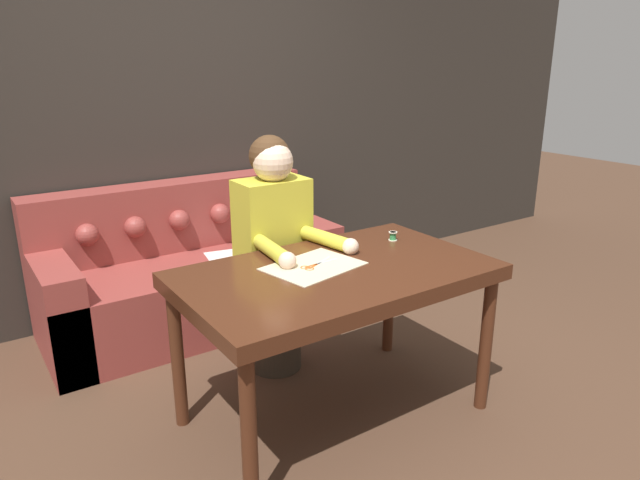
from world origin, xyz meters
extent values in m
plane|color=#4C3323|center=(0.00, 0.00, 0.00)|extent=(16.00, 16.00, 0.00)
cube|color=#2D2823|center=(0.00, 1.73, 1.30)|extent=(8.00, 0.06, 2.60)
cube|color=#472314|center=(0.10, -0.01, 0.72)|extent=(1.38, 0.82, 0.07)
cylinder|color=#472314|center=(-0.53, -0.36, 0.34)|extent=(0.06, 0.06, 0.68)
cylinder|color=#472314|center=(0.73, -0.36, 0.34)|extent=(0.06, 0.06, 0.68)
cylinder|color=#472314|center=(-0.53, 0.34, 0.34)|extent=(0.06, 0.06, 0.68)
cylinder|color=#472314|center=(0.73, 0.34, 0.34)|extent=(0.06, 0.06, 0.68)
cube|color=brown|center=(-0.07, 1.29, 0.22)|extent=(1.80, 0.78, 0.44)
cube|color=brown|center=(-0.07, 1.57, 0.66)|extent=(1.80, 0.22, 0.44)
cube|color=brown|center=(-0.87, 1.29, 0.30)|extent=(0.20, 0.78, 0.60)
cube|color=brown|center=(0.73, 1.29, 0.30)|extent=(0.20, 0.78, 0.60)
sphere|color=brown|center=(-0.63, 1.44, 0.66)|extent=(0.13, 0.13, 0.13)
sphere|color=brown|center=(-0.35, 1.44, 0.66)|extent=(0.13, 0.13, 0.13)
sphere|color=brown|center=(-0.07, 1.44, 0.66)|extent=(0.13, 0.13, 0.13)
sphere|color=brown|center=(0.21, 1.44, 0.66)|extent=(0.13, 0.13, 0.13)
sphere|color=brown|center=(0.49, 1.44, 0.66)|extent=(0.13, 0.13, 0.13)
cube|color=white|center=(0.18, 1.19, 0.44)|extent=(0.38, 0.33, 0.00)
cylinder|color=#33281E|center=(0.10, 0.54, 0.24)|extent=(0.28, 0.28, 0.47)
cube|color=gold|center=(0.10, 0.54, 0.76)|extent=(0.36, 0.22, 0.59)
sphere|color=beige|center=(0.10, 0.52, 1.15)|extent=(0.20, 0.20, 0.20)
sphere|color=#472D19|center=(0.10, 0.55, 1.17)|extent=(0.21, 0.21, 0.21)
cylinder|color=gold|center=(-0.06, 0.27, 0.79)|extent=(0.10, 0.33, 0.07)
sphere|color=beige|center=(-0.07, 0.11, 0.79)|extent=(0.08, 0.08, 0.08)
cylinder|color=gold|center=(0.25, 0.27, 0.79)|extent=(0.12, 0.33, 0.07)
sphere|color=beige|center=(0.27, 0.11, 0.79)|extent=(0.08, 0.08, 0.08)
cube|color=beige|center=(0.03, 0.06, 0.75)|extent=(0.46, 0.38, 0.00)
cube|color=silver|center=(0.11, 0.10, 0.75)|extent=(0.11, 0.06, 0.00)
cube|color=#D1511E|center=(0.03, 0.06, 0.75)|extent=(0.07, 0.04, 0.00)
torus|color=#D1511E|center=(-0.01, 0.04, 0.75)|extent=(0.04, 0.04, 0.01)
cube|color=silver|center=(0.12, 0.08, 0.75)|extent=(0.11, 0.02, 0.00)
cube|color=#D1511E|center=(0.02, 0.07, 0.75)|extent=(0.07, 0.02, 0.00)
torus|color=#D1511E|center=(-0.01, 0.06, 0.75)|extent=(0.04, 0.04, 0.01)
cylinder|color=silver|center=(0.06, 0.07, 0.75)|extent=(0.01, 0.01, 0.01)
cylinder|color=#338C4C|center=(0.58, 0.15, 0.77)|extent=(0.03, 0.03, 0.04)
cylinder|color=beige|center=(0.58, 0.15, 0.79)|extent=(0.04, 0.04, 0.00)
cylinder|color=beige|center=(0.58, 0.15, 0.75)|extent=(0.04, 0.04, 0.00)
camera|label=1|loc=(-1.29, -1.92, 1.64)|focal=32.00mm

